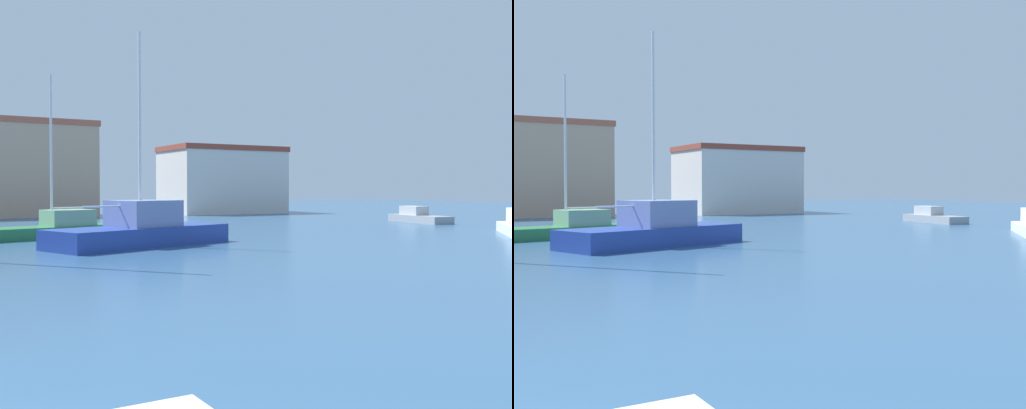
% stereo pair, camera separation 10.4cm
% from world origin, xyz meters
% --- Properties ---
extents(water, '(160.00, 160.00, 0.00)m').
position_xyz_m(water, '(15.00, 20.00, 0.00)').
color(water, '#2D5175').
rests_on(water, ground).
extents(motorboat_grey_behind_lamppost, '(2.64, 5.99, 1.16)m').
position_xyz_m(motorboat_grey_behind_lamppost, '(33.92, 26.97, 0.40)').
color(motorboat_grey_behind_lamppost, gray).
rests_on(motorboat_grey_behind_lamppost, water).
extents(sailboat_blue_far_right, '(8.58, 5.33, 9.16)m').
position_xyz_m(sailboat_blue_far_right, '(10.33, 19.79, 0.69)').
color(sailboat_blue_far_right, '#233D93').
rests_on(sailboat_blue_far_right, water).
extents(sailboat_green_center_channel, '(7.71, 3.70, 8.11)m').
position_xyz_m(sailboat_green_center_channel, '(8.14, 26.04, 0.51)').
color(sailboat_green_center_channel, '#28703D').
rests_on(sailboat_green_center_channel, water).
extents(warehouse_block, '(13.44, 5.61, 8.36)m').
position_xyz_m(warehouse_block, '(10.08, 50.51, 4.19)').
color(warehouse_block, tan).
rests_on(warehouse_block, ground).
extents(harbor_office, '(11.14, 7.67, 6.53)m').
position_xyz_m(harbor_office, '(29.24, 48.88, 3.28)').
color(harbor_office, beige).
rests_on(harbor_office, ground).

